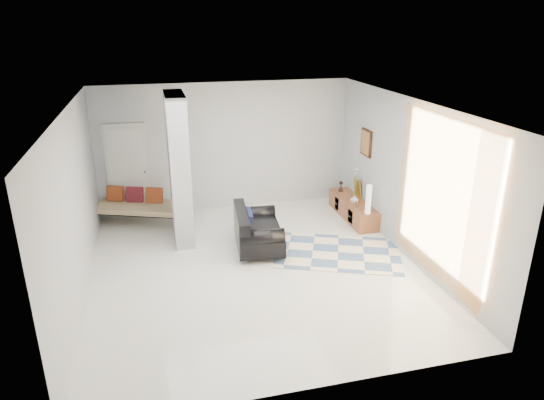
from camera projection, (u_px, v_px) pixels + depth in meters
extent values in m
plane|color=white|center=(255.00, 268.00, 8.36)|extent=(6.00, 6.00, 0.00)
plane|color=white|center=(253.00, 105.00, 7.38)|extent=(6.00, 6.00, 0.00)
plane|color=#B2B4B6|center=(226.00, 147.00, 10.59)|extent=(6.00, 0.00, 6.00)
plane|color=#B2B4B6|center=(314.00, 284.00, 5.15)|extent=(6.00, 0.00, 6.00)
plane|color=#B2B4B6|center=(75.00, 207.00, 7.24)|extent=(0.00, 6.00, 6.00)
plane|color=#B2B4B6|center=(407.00, 179.00, 8.49)|extent=(0.00, 6.00, 6.00)
cube|color=#ABAFB3|center=(179.00, 169.00, 9.07)|extent=(0.35, 1.20, 2.80)
cube|color=beige|center=(128.00, 171.00, 10.21)|extent=(0.85, 0.06, 2.04)
plane|color=orange|center=(440.00, 199.00, 7.42)|extent=(0.00, 2.55, 2.55)
cube|color=#321B0D|center=(366.00, 143.00, 9.94)|extent=(0.04, 0.45, 0.55)
cube|color=brown|center=(353.00, 209.00, 10.41)|extent=(0.45, 1.73, 0.40)
cube|color=#321B0D|center=(351.00, 217.00, 10.01)|extent=(0.02, 0.23, 0.28)
cube|color=#321B0D|center=(337.00, 204.00, 10.71)|extent=(0.02, 0.23, 0.28)
cube|color=gold|center=(357.00, 187.00, 10.53)|extent=(0.09, 0.32, 0.40)
cube|color=silver|center=(357.00, 204.00, 9.95)|extent=(0.04, 0.10, 0.12)
cylinder|color=silver|center=(245.00, 260.00, 8.52)|extent=(0.05, 0.05, 0.10)
cylinder|color=silver|center=(240.00, 234.00, 9.56)|extent=(0.05, 0.05, 0.10)
cylinder|color=silver|center=(280.00, 258.00, 8.61)|extent=(0.05, 0.05, 0.10)
cylinder|color=silver|center=(271.00, 232.00, 9.64)|extent=(0.05, 0.05, 0.10)
cube|color=black|center=(258.00, 236.00, 9.01)|extent=(0.95, 1.43, 0.30)
cube|color=black|center=(242.00, 220.00, 8.85)|extent=(0.33, 1.37, 0.36)
cylinder|color=black|center=(262.00, 237.00, 8.41)|extent=(0.80, 0.36, 0.28)
cylinder|color=black|center=(255.00, 213.00, 9.45)|extent=(0.80, 0.36, 0.28)
cube|color=black|center=(248.00, 219.00, 8.86)|extent=(0.19, 0.51, 0.31)
cylinder|color=black|center=(92.00, 220.00, 9.84)|extent=(0.04, 0.04, 0.40)
cylinder|color=black|center=(178.00, 225.00, 9.63)|extent=(0.04, 0.04, 0.40)
cylinder|color=black|center=(108.00, 207.00, 10.54)|extent=(0.04, 0.04, 0.40)
cylinder|color=black|center=(188.00, 211.00, 10.32)|extent=(0.04, 0.04, 0.40)
cube|color=#C6BC91|center=(140.00, 207.00, 10.02)|extent=(1.98, 1.38, 0.12)
cube|color=#8F391A|center=(115.00, 193.00, 10.15)|extent=(0.38, 0.28, 0.33)
cube|color=maroon|center=(135.00, 194.00, 10.10)|extent=(0.38, 0.28, 0.33)
cube|color=#8F391A|center=(154.00, 195.00, 10.05)|extent=(0.38, 0.28, 0.33)
cube|color=beige|center=(338.00, 252.00, 8.91)|extent=(2.64, 2.23, 0.01)
cylinder|color=silver|center=(368.00, 199.00, 9.55)|extent=(0.11, 0.11, 0.59)
imported|color=white|center=(354.00, 199.00, 10.17)|extent=(0.18, 0.18, 0.17)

